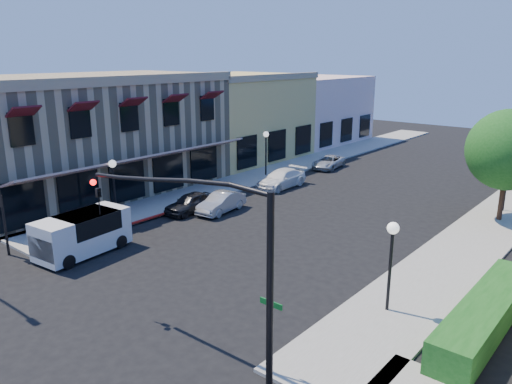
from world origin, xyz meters
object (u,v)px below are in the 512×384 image
Objects in this scene: street_tree_a at (508,150)px; parked_car_b at (221,203)px; parked_car_c at (281,179)px; lamppost_right_near at (392,244)px; secondary_signal at (1,210)px; street_name_sign at (271,325)px; signal_mast_arm at (212,243)px; parked_car_a at (191,203)px; white_van at (81,232)px; lamppost_right_far at (508,169)px; parked_car_d at (328,162)px; lamppost_left_far at (266,142)px; lamppost_left_near at (113,174)px.

street_tree_a is 16.70m from parked_car_b.
parked_car_b is 0.82× the size of parked_car_c.
lamppost_right_near is 0.80× the size of parked_car_c.
lamppost_right_near is at bearing -40.12° from parked_car_c.
secondary_signal is 0.93× the size of lamppost_right_near.
street_name_sign is (15.50, 0.79, -0.62)m from secondary_signal.
secondary_signal is (-13.86, -0.09, -1.77)m from signal_mast_arm.
street_tree_a is 18.51m from parked_car_a.
street_name_sign is at bearing -48.31° from parked_car_b.
street_tree_a reaches higher than white_van.
signal_mast_arm is 2.26× the size of parked_car_a.
parked_car_b is at bearing 39.25° from parked_car_a.
parked_car_a is 0.97× the size of parked_car_b.
lamppost_right_near is 16.00m from lamppost_right_far.
street_tree_a is at bearing 88.77° from lamppost_right_near.
white_van is (-14.14, -18.14, -3.05)m from street_tree_a.
street_tree_a is 1.78× the size of parked_car_b.
street_name_sign is 28.90m from parked_car_d.
street_tree_a is at bearing -81.47° from lamppost_right_far.
secondary_signal is at bearing -101.70° from parked_car_d.
parked_car_a is (-14.70, -12.23, -2.13)m from lamppost_right_far.
street_tree_a is at bearing 8.50° from parked_car_c.
white_van is (3.16, -18.14, -1.59)m from lamppost_left_far.
street_name_sign is 25.48m from lamppost_left_far.
parked_car_a is 1.87m from parked_car_b.
parked_car_b is 0.95× the size of parked_car_d.
parked_car_c is (0.72, 8.23, 0.04)m from parked_car_a.
signal_mast_arm reaches higher than parked_car_c.
secondary_signal reaches higher than parked_car_b.
street_name_sign is at bearing -37.04° from parked_car_a.
lamppost_right_far is 19.24m from parked_car_a.
secondary_signal is at bearing -129.21° from street_tree_a.
street_name_sign is 22.05m from parked_car_c.
white_van is at bearing -124.49° from lamppost_right_far.
street_tree_a reaches higher than street_name_sign.
secondary_signal is 1.33× the size of street_name_sign.
lamppost_left_near is 1.00× the size of lamppost_right_far.
lamppost_left_near reaches higher than parked_car_b.
lamppost_left_near reaches higher than secondary_signal.
white_van is at bearing -100.38° from parked_car_b.
parked_car_d is at bearing 87.89° from parked_car_a.
street_tree_a reaches higher than lamppost_left_far.
parked_car_c reaches higher than parked_car_d.
signal_mast_arm is 2.20× the size of parked_car_b.
street_tree_a is 22.30m from lamppost_left_near.
lamppost_left_near and lamppost_right_near have the same top height.
signal_mast_arm is 2.24× the size of lamppost_right_near.
lamppost_right_near is 18.54m from parked_car_c.
lamppost_right_far is at bearing 43.26° from lamppost_left_near.
street_tree_a reaches higher than parked_car_c.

